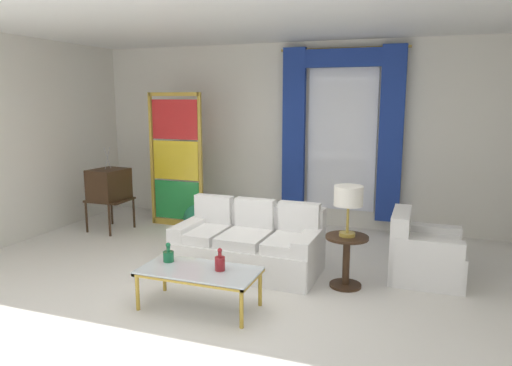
{
  "coord_description": "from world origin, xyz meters",
  "views": [
    {
      "loc": [
        2.01,
        -4.65,
        2.12
      ],
      "look_at": [
        0.0,
        0.9,
        1.05
      ],
      "focal_mm": 33.22,
      "sensor_mm": 36.0,
      "label": 1
    }
  ],
  "objects_px": {
    "bottle_blue_decanter": "(220,262)",
    "peacock_figurine": "(192,219)",
    "armchair_white": "(422,255)",
    "round_side_table": "(346,257)",
    "couch_white_long": "(250,245)",
    "bottle_crystal_tall": "(168,255)",
    "stained_glass_divider": "(176,163)",
    "coffee_table": "(199,273)",
    "vintage_tv": "(109,186)",
    "table_lamp_brass": "(348,198)"
  },
  "relations": [
    {
      "from": "round_side_table",
      "to": "table_lamp_brass",
      "type": "relative_size",
      "value": 1.04
    },
    {
      "from": "couch_white_long",
      "to": "coffee_table",
      "type": "bearing_deg",
      "value": -94.16
    },
    {
      "from": "bottle_blue_decanter",
      "to": "peacock_figurine",
      "type": "bearing_deg",
      "value": 123.11
    },
    {
      "from": "coffee_table",
      "to": "peacock_figurine",
      "type": "xyz_separation_m",
      "value": [
        -1.34,
        2.42,
        -0.15
      ]
    },
    {
      "from": "couch_white_long",
      "to": "bottle_crystal_tall",
      "type": "height_order",
      "value": "couch_white_long"
    },
    {
      "from": "couch_white_long",
      "to": "table_lamp_brass",
      "type": "height_order",
      "value": "table_lamp_brass"
    },
    {
      "from": "bottle_blue_decanter",
      "to": "round_side_table",
      "type": "bearing_deg",
      "value": 42.55
    },
    {
      "from": "bottle_crystal_tall",
      "to": "round_side_table",
      "type": "relative_size",
      "value": 0.35
    },
    {
      "from": "bottle_crystal_tall",
      "to": "armchair_white",
      "type": "relative_size",
      "value": 0.25
    },
    {
      "from": "bottle_blue_decanter",
      "to": "peacock_figurine",
      "type": "relative_size",
      "value": 0.39
    },
    {
      "from": "vintage_tv",
      "to": "couch_white_long",
      "type": "bearing_deg",
      "value": -17.93
    },
    {
      "from": "couch_white_long",
      "to": "stained_glass_divider",
      "type": "distance_m",
      "value": 2.51
    },
    {
      "from": "armchair_white",
      "to": "peacock_figurine",
      "type": "bearing_deg",
      "value": 166.73
    },
    {
      "from": "stained_glass_divider",
      "to": "armchair_white",
      "type": "bearing_deg",
      "value": -16.07
    },
    {
      "from": "bottle_crystal_tall",
      "to": "round_side_table",
      "type": "height_order",
      "value": "bottle_crystal_tall"
    },
    {
      "from": "bottle_blue_decanter",
      "to": "armchair_white",
      "type": "height_order",
      "value": "armchair_white"
    },
    {
      "from": "bottle_crystal_tall",
      "to": "peacock_figurine",
      "type": "height_order",
      "value": "bottle_crystal_tall"
    },
    {
      "from": "stained_glass_divider",
      "to": "couch_white_long",
      "type": "bearing_deg",
      "value": -38.85
    },
    {
      "from": "couch_white_long",
      "to": "bottle_crystal_tall",
      "type": "relative_size",
      "value": 8.64
    },
    {
      "from": "bottle_blue_decanter",
      "to": "table_lamp_brass",
      "type": "height_order",
      "value": "table_lamp_brass"
    },
    {
      "from": "round_side_table",
      "to": "table_lamp_brass",
      "type": "bearing_deg",
      "value": 0.0
    },
    {
      "from": "coffee_table",
      "to": "table_lamp_brass",
      "type": "xyz_separation_m",
      "value": [
        1.31,
        1.06,
        0.66
      ]
    },
    {
      "from": "couch_white_long",
      "to": "vintage_tv",
      "type": "distance_m",
      "value": 2.92
    },
    {
      "from": "round_side_table",
      "to": "table_lamp_brass",
      "type": "xyz_separation_m",
      "value": [
        0.0,
        0.0,
        0.67
      ]
    },
    {
      "from": "stained_glass_divider",
      "to": "table_lamp_brass",
      "type": "relative_size",
      "value": 3.86
    },
    {
      "from": "peacock_figurine",
      "to": "vintage_tv",
      "type": "bearing_deg",
      "value": -166.92
    },
    {
      "from": "bottle_blue_decanter",
      "to": "bottle_crystal_tall",
      "type": "distance_m",
      "value": 0.62
    },
    {
      "from": "round_side_table",
      "to": "peacock_figurine",
      "type": "bearing_deg",
      "value": 152.8
    },
    {
      "from": "coffee_table",
      "to": "bottle_crystal_tall",
      "type": "xyz_separation_m",
      "value": [
        -0.41,
        0.1,
        0.11
      ]
    },
    {
      "from": "coffee_table",
      "to": "table_lamp_brass",
      "type": "height_order",
      "value": "table_lamp_brass"
    },
    {
      "from": "coffee_table",
      "to": "vintage_tv",
      "type": "height_order",
      "value": "vintage_tv"
    },
    {
      "from": "coffee_table",
      "to": "round_side_table",
      "type": "distance_m",
      "value": 1.69
    },
    {
      "from": "round_side_table",
      "to": "vintage_tv",
      "type": "bearing_deg",
      "value": 165.13
    },
    {
      "from": "coffee_table",
      "to": "table_lamp_brass",
      "type": "distance_m",
      "value": 1.81
    },
    {
      "from": "couch_white_long",
      "to": "round_side_table",
      "type": "xyz_separation_m",
      "value": [
        1.22,
        -0.16,
        0.05
      ]
    },
    {
      "from": "bottle_crystal_tall",
      "to": "stained_glass_divider",
      "type": "height_order",
      "value": "stained_glass_divider"
    },
    {
      "from": "stained_glass_divider",
      "to": "round_side_table",
      "type": "distance_m",
      "value": 3.58
    },
    {
      "from": "couch_white_long",
      "to": "bottle_blue_decanter",
      "type": "distance_m",
      "value": 1.2
    },
    {
      "from": "armchair_white",
      "to": "round_side_table",
      "type": "relative_size",
      "value": 1.38
    },
    {
      "from": "coffee_table",
      "to": "round_side_table",
      "type": "xyz_separation_m",
      "value": [
        1.31,
        1.06,
        -0.02
      ]
    },
    {
      "from": "vintage_tv",
      "to": "bottle_blue_decanter",
      "type": "bearing_deg",
      "value": -35.75
    },
    {
      "from": "peacock_figurine",
      "to": "round_side_table",
      "type": "relative_size",
      "value": 1.01
    },
    {
      "from": "bottle_blue_decanter",
      "to": "coffee_table",
      "type": "bearing_deg",
      "value": -166.64
    },
    {
      "from": "stained_glass_divider",
      "to": "round_side_table",
      "type": "xyz_separation_m",
      "value": [
        3.09,
        -1.67,
        -0.7
      ]
    },
    {
      "from": "vintage_tv",
      "to": "stained_glass_divider",
      "type": "bearing_deg",
      "value": 34.86
    },
    {
      "from": "peacock_figurine",
      "to": "table_lamp_brass",
      "type": "bearing_deg",
      "value": -27.2
    },
    {
      "from": "table_lamp_brass",
      "to": "couch_white_long",
      "type": "bearing_deg",
      "value": 172.33
    },
    {
      "from": "bottle_blue_decanter",
      "to": "bottle_crystal_tall",
      "type": "xyz_separation_m",
      "value": [
        -0.62,
        0.05,
        -0.01
      ]
    },
    {
      "from": "table_lamp_brass",
      "to": "bottle_blue_decanter",
      "type": "bearing_deg",
      "value": -137.45
    },
    {
      "from": "couch_white_long",
      "to": "peacock_figurine",
      "type": "bearing_deg",
      "value": 140.0
    }
  ]
}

